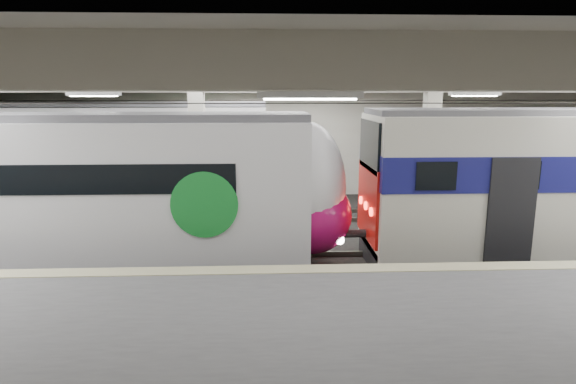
{
  "coord_description": "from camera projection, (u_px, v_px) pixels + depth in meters",
  "views": [
    {
      "loc": [
        -0.65,
        -13.42,
        4.97
      ],
      "look_at": [
        -0.03,
        1.0,
        2.0
      ],
      "focal_mm": 30.0,
      "sensor_mm": 36.0,
      "label": 1
    }
  ],
  "objects": [
    {
      "name": "modern_emu",
      "position": [
        130.0,
        194.0,
        13.53
      ],
      "size": [
        13.75,
        2.84,
        4.44
      ],
      "color": "white",
      "rests_on": "ground"
    },
    {
      "name": "far_train",
      "position": [
        79.0,
        161.0,
        18.72
      ],
      "size": [
        14.66,
        3.15,
        4.64
      ],
      "rotation": [
        0.0,
        0.0,
        0.01
      ],
      "color": "white",
      "rests_on": "ground"
    },
    {
      "name": "station_hall",
      "position": [
        294.0,
        165.0,
        11.81
      ],
      "size": [
        36.0,
        24.0,
        5.75
      ],
      "color": "black",
      "rests_on": "ground"
    }
  ]
}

